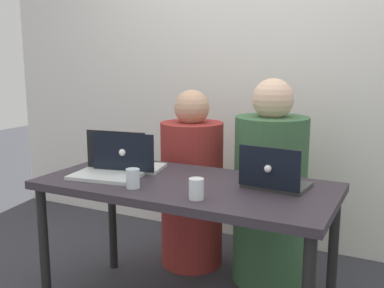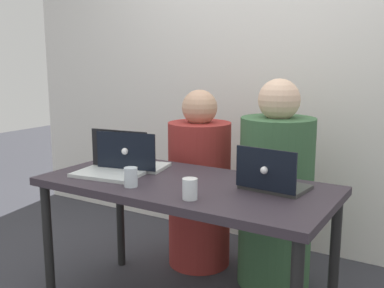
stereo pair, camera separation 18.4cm
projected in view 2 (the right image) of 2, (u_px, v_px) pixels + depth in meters
name	position (u px, v px, depth m)	size (l,w,h in m)	color
back_wall	(276.00, 59.00, 3.10)	(4.50, 0.10, 2.65)	silver
desk	(185.00, 196.00, 2.23)	(1.45, 0.69, 0.72)	#322A32
person_on_left	(199.00, 189.00, 2.88)	(0.45, 0.45, 1.14)	maroon
person_on_right	(276.00, 196.00, 2.61)	(0.44, 0.44, 1.22)	#3A623E
laptop_back_right	(272.00, 181.00, 2.07)	(0.31, 0.25, 0.21)	#3B3B3A
laptop_front_left	(112.00, 165.00, 2.36)	(0.37, 0.28, 0.22)	silver
laptop_back_left	(133.00, 161.00, 2.47)	(0.38, 0.29, 0.22)	silver
water_glass_left	(131.00, 178.00, 2.13)	(0.07, 0.07, 0.09)	silver
water_glass_right	(190.00, 190.00, 1.94)	(0.07, 0.07, 0.09)	white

